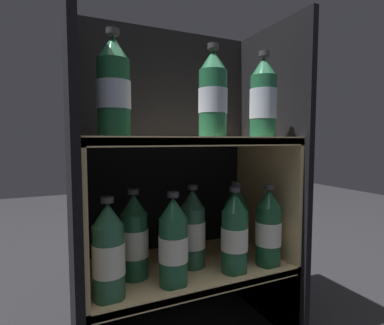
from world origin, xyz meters
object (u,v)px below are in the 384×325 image
bottle_upper_front_2 (263,100)px  bottle_lower_back_0 (134,238)px  bottle_upper_front_0 (114,89)px  bottle_lower_back_1 (192,230)px  bottle_lower_front_3 (268,229)px  bottle_lower_front_1 (173,243)px  bottle_upper_front_1 (213,96)px  bottle_lower_front_2 (234,234)px  bottle_lower_front_0 (109,253)px  bottle_lower_back_2 (236,224)px

bottle_upper_front_2 → bottle_lower_back_0: bearing=166.8°
bottle_upper_front_0 → bottle_lower_back_1: (0.24, 0.09, -0.39)m
bottle_lower_front_3 → bottle_lower_front_1: bearing=180.0°
bottle_upper_front_0 → bottle_upper_front_2: size_ratio=1.00×
bottle_upper_front_0 → bottle_upper_front_1: size_ratio=1.00×
bottle_lower_front_1 → bottle_lower_front_2: size_ratio=1.00×
bottle_lower_front_0 → bottle_lower_back_1: bearing=18.2°
bottle_lower_front_0 → bottle_lower_front_1: size_ratio=1.00×
bottle_lower_back_0 → bottle_lower_back_2: size_ratio=1.00×
bottle_lower_front_2 → bottle_lower_back_0: 0.29m
bottle_upper_front_1 → bottle_lower_front_2: bottle_upper_front_1 is taller
bottle_lower_back_1 → bottle_lower_front_0: bearing=-161.8°
bottle_upper_front_2 → bottle_lower_front_2: 0.40m
bottle_lower_front_1 → bottle_lower_back_2: bearing=19.0°
bottle_upper_front_1 → bottle_lower_front_2: (0.07, -0.00, -0.39)m
bottle_lower_front_2 → bottle_upper_front_2: bearing=0.0°
bottle_lower_back_2 → bottle_lower_back_0: bearing=180.0°
bottle_upper_front_1 → bottle_lower_front_0: (-0.28, 0.00, -0.39)m
bottle_upper_front_0 → bottle_lower_front_2: (0.34, -0.00, -0.39)m
bottle_lower_back_0 → bottle_lower_back_2: 0.34m
bottle_lower_front_2 → bottle_lower_back_1: same height
bottle_lower_front_3 → bottle_upper_front_1: bearing=180.0°
bottle_upper_front_2 → bottle_lower_back_2: bottle_upper_front_2 is taller
bottle_lower_back_0 → bottle_upper_front_1: bearing=-23.4°
bottle_lower_front_1 → bottle_lower_back_0: size_ratio=1.00×
bottle_upper_front_0 → bottle_lower_front_2: size_ratio=1.00×
bottle_upper_front_1 → bottle_lower_front_3: bearing=0.0°
bottle_upper_front_1 → bottle_lower_front_3: (0.20, 0.00, -0.39)m
bottle_lower_front_1 → bottle_lower_front_3: 0.31m
bottle_lower_back_1 → bottle_lower_front_1: bearing=-137.7°
bottle_upper_front_0 → bottle_lower_front_1: bearing=-0.0°
bottle_lower_front_2 → bottle_lower_back_2: bearing=54.7°
bottle_upper_front_1 → bottle_lower_back_0: (-0.20, 0.09, -0.39)m
bottle_upper_front_1 → bottle_lower_back_1: 0.40m
bottle_upper_front_2 → bottle_lower_back_1: bearing=155.4°
bottle_lower_back_2 → bottle_lower_front_2: bearing=-125.3°
bottle_upper_front_2 → bottle_lower_front_3: bottle_upper_front_2 is taller
bottle_lower_front_1 → bottle_lower_back_1: bearing=42.3°
bottle_upper_front_2 → bottle_upper_front_1: bearing=180.0°
bottle_lower_front_3 → bottle_lower_back_0: bearing=167.7°
bottle_lower_back_0 → bottle_lower_back_2: bearing=-0.0°
bottle_upper_front_0 → bottle_lower_back_0: bearing=53.6°
bottle_lower_back_0 → bottle_lower_back_1: 0.18m
bottle_upper_front_2 → bottle_lower_front_1: (-0.28, 0.00, -0.39)m
bottle_upper_front_2 → bottle_lower_front_0: bottle_upper_front_2 is taller
bottle_upper_front_2 → bottle_lower_back_0: size_ratio=1.00×
bottle_upper_front_0 → bottle_lower_back_2: (0.40, 0.09, -0.39)m
bottle_lower_front_0 → bottle_lower_front_3: bearing=0.0°
bottle_lower_front_2 → bottle_lower_back_2: same height
bottle_lower_front_0 → bottle_lower_back_1: 0.28m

